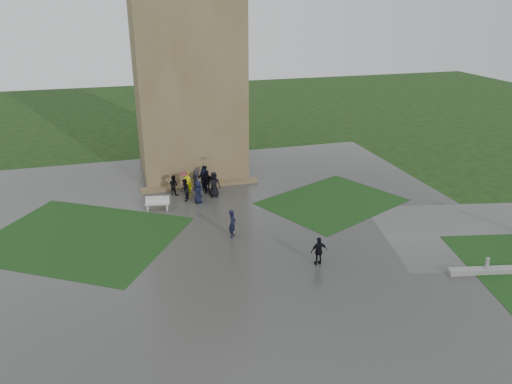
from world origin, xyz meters
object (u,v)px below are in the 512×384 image
object	(u,v)px
bench	(157,203)
pedestrian_mid	(232,223)
tower	(186,60)
pedestrian_near	(319,251)

from	to	relation	value
bench	pedestrian_mid	world-z (taller)	pedestrian_mid
tower	pedestrian_mid	bearing A→B (deg)	-88.35
tower	pedestrian_mid	distance (m)	15.66
pedestrian_mid	bench	bearing A→B (deg)	62.64
bench	pedestrian_mid	size ratio (longest dim) A/B	0.97
pedestrian_mid	pedestrian_near	bearing A→B (deg)	-114.77
bench	pedestrian_near	bearing A→B (deg)	-41.66
tower	pedestrian_mid	size ratio (longest dim) A/B	10.33
bench	pedestrian_near	distance (m)	12.61
bench	pedestrian_mid	distance (m)	6.72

